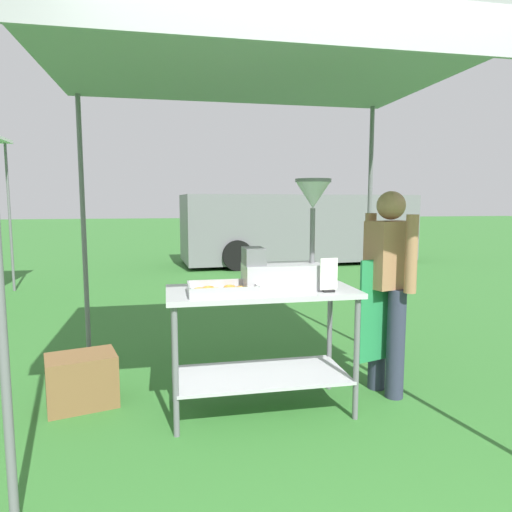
% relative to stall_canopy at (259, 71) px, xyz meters
% --- Properties ---
extents(ground_plane, '(70.00, 70.00, 0.00)m').
position_rel_stall_canopy_xyz_m(ground_plane, '(0.19, 4.61, -2.44)').
color(ground_plane, '#33702D').
extents(stall_canopy, '(3.00, 2.41, 2.53)m').
position_rel_stall_canopy_xyz_m(stall_canopy, '(0.00, 0.00, 0.00)').
color(stall_canopy, slate).
rests_on(stall_canopy, ground).
extents(donut_cart, '(1.35, 0.63, 0.91)m').
position_rel_stall_canopy_xyz_m(donut_cart, '(0.00, -0.10, -1.77)').
color(donut_cart, '#B7B7BC').
rests_on(donut_cart, ground).
extents(donut_tray, '(0.46, 0.33, 0.07)m').
position_rel_stall_canopy_xyz_m(donut_tray, '(-0.30, -0.22, -1.51)').
color(donut_tray, '#B7B7BC').
rests_on(donut_tray, donut_cart).
extents(donut_fryer, '(0.63, 0.28, 0.78)m').
position_rel_stall_canopy_xyz_m(donut_fryer, '(0.20, -0.12, -1.26)').
color(donut_fryer, '#B7B7BC').
rests_on(donut_fryer, donut_cart).
extents(menu_sign, '(0.13, 0.05, 0.24)m').
position_rel_stall_canopy_xyz_m(menu_sign, '(0.43, -0.29, -1.43)').
color(menu_sign, black).
rests_on(menu_sign, donut_cart).
extents(vendor, '(0.47, 0.53, 1.61)m').
position_rel_stall_canopy_xyz_m(vendor, '(1.04, 0.01, -1.53)').
color(vendor, '#2D3347').
rests_on(vendor, ground).
extents(supply_crate, '(0.57, 0.46, 0.39)m').
position_rel_stall_canopy_xyz_m(supply_crate, '(-1.31, 0.24, -2.24)').
color(supply_crate, brown).
rests_on(supply_crate, ground).
extents(van_grey, '(5.78, 2.35, 1.69)m').
position_rel_stall_canopy_xyz_m(van_grey, '(2.57, 7.77, -1.56)').
color(van_grey, slate).
rests_on(van_grey, ground).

